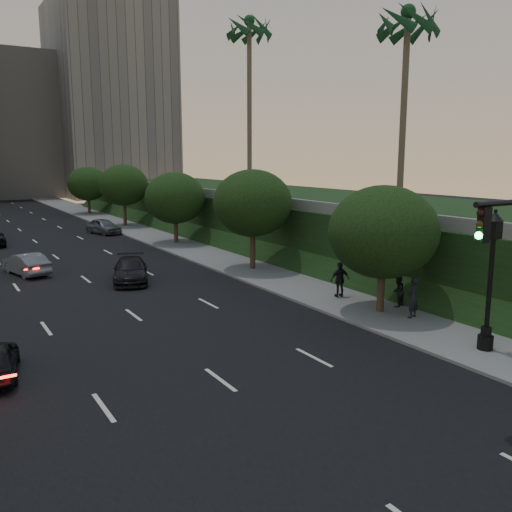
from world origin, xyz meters
TOP-DOWN VIEW (x-y plane):
  - ground at (0.00, 0.00)m, footprint 160.00×160.00m
  - road_surface at (0.00, 30.00)m, footprint 16.00×140.00m
  - sidewalk_right at (10.25, 30.00)m, footprint 4.50×140.00m
  - embankment at (22.00, 28.00)m, footprint 18.00×90.00m
  - parapet_wall at (13.50, 28.00)m, footprint 0.35×90.00m
  - office_block_mid at (6.00, 102.00)m, footprint 22.00×18.00m
  - office_block_right at (24.00, 96.00)m, footprint 20.00×22.00m
  - tree_right_a at (10.30, 8.00)m, footprint 5.20×5.20m
  - tree_right_b at (10.30, 20.00)m, footprint 5.20×5.20m
  - tree_right_c at (10.30, 33.00)m, footprint 5.20×5.20m
  - tree_right_d at (10.30, 47.00)m, footprint 5.20×5.20m
  - tree_right_e at (10.30, 62.00)m, footprint 5.20×5.20m
  - palm_mid at (17.50, 14.00)m, footprint 3.20×3.20m
  - palm_far at (16.00, 30.00)m, footprint 3.20×3.20m
  - street_lamp at (10.05, 2.00)m, footprint 0.64×0.64m
  - sedan_mid_left at (-2.89, 26.47)m, footprint 2.52×4.56m
  - sedan_near_right at (2.22, 21.02)m, footprint 3.49×5.33m
  - sedan_far_right at (6.69, 42.59)m, footprint 2.88×4.78m
  - pedestrian_a at (10.81, 6.45)m, footprint 0.80×0.62m
  - pedestrian_b at (11.62, 8.17)m, footprint 0.93×0.82m
  - pedestrian_c at (10.43, 11.17)m, footprint 1.17×0.66m

SIDE VIEW (x-z plane):
  - ground at x=0.00m, z-range 0.00..0.00m
  - road_surface at x=0.00m, z-range 0.00..0.02m
  - sidewalk_right at x=10.25m, z-range 0.00..0.15m
  - sedan_mid_left at x=-2.89m, z-range 0.00..1.43m
  - sedan_near_right at x=2.22m, z-range 0.00..1.44m
  - sedan_far_right at x=6.69m, z-range 0.00..1.52m
  - pedestrian_b at x=11.62m, z-range 0.15..1.74m
  - pedestrian_c at x=10.43m, z-range 0.15..2.04m
  - pedestrian_a at x=10.81m, z-range 0.15..2.08m
  - embankment at x=22.00m, z-range 0.00..4.00m
  - street_lamp at x=10.05m, z-range -0.18..5.44m
  - tree_right_a at x=10.30m, z-range 0.90..7.14m
  - tree_right_c at x=10.30m, z-range 0.90..7.14m
  - tree_right_e at x=10.30m, z-range 0.90..7.14m
  - parapet_wall at x=13.50m, z-range 4.00..4.70m
  - tree_right_b at x=10.30m, z-range 1.15..7.88m
  - tree_right_d at x=10.30m, z-range 1.15..7.88m
  - office_block_mid at x=6.00m, z-range 0.00..26.00m
  - palm_mid at x=17.50m, z-range 8.82..21.82m
  - palm_far at x=16.00m, z-range 9.89..25.39m
  - office_block_right at x=24.00m, z-range 0.00..36.00m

